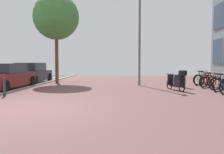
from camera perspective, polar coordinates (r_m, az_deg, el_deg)
ground at (r=7.32m, az=-10.08°, el=-8.07°), size 21.00×40.00×0.13m
bicycle_rack_03 at (r=12.87m, az=25.21°, el=-1.73°), size 1.25×0.57×0.98m
bicycle_rack_04 at (r=13.69m, az=24.72°, el=-1.47°), size 1.31×0.48×0.95m
bicycle_rack_05 at (r=14.36m, az=22.80°, el=-1.17°), size 1.33×0.47×0.97m
bicycle_rack_06 at (r=15.14m, az=22.10°, el=-0.98°), size 1.21×0.57×0.93m
bicycle_rack_07 at (r=15.90m, az=21.28°, el=-0.68°), size 1.39×0.51×1.00m
bicycle_rack_08 at (r=16.69m, az=20.72°, el=-0.51°), size 1.26×0.62×0.98m
scooter_near at (r=12.53m, az=15.55°, el=-1.04°), size 0.81×1.71×1.07m
scooter_mid at (r=14.48m, az=16.13°, el=-0.56°), size 0.70×1.65×1.02m
parked_car_near at (r=14.06m, az=-24.28°, el=0.01°), size 1.83×4.37×1.39m
parked_car_far at (r=17.83m, az=-18.97°, el=0.83°), size 1.91×4.13×1.43m
lamp_post at (r=15.14m, az=6.68°, el=10.20°), size 0.20×0.52×5.79m
street_tree at (r=17.44m, az=-13.33°, el=13.90°), size 3.19×3.19×6.23m
bollard_far at (r=11.11m, az=-24.57°, el=-2.16°), size 0.12×0.12×0.81m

